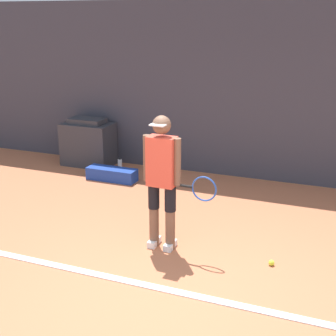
{
  "coord_description": "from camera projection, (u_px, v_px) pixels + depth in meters",
  "views": [
    {
      "loc": [
        1.55,
        -3.95,
        2.75
      ],
      "look_at": [
        -0.45,
        1.15,
        0.98
      ],
      "focal_mm": 50.0,
      "sensor_mm": 36.0,
      "label": 1
    }
  ],
  "objects": [
    {
      "name": "water_bottle",
      "position": [
        120.0,
        165.0,
        8.69
      ],
      "size": [
        0.08,
        0.08,
        0.26
      ],
      "color": "white",
      "rests_on": "ground_plane"
    },
    {
      "name": "tennis_player",
      "position": [
        163.0,
        177.0,
        5.59
      ],
      "size": [
        0.93,
        0.29,
        1.67
      ],
      "rotation": [
        0.0,
        0.0,
        -0.04
      ],
      "color": "brown",
      "rests_on": "ground_plane"
    },
    {
      "name": "ground_plane",
      "position": [
        168.0,
        293.0,
        4.88
      ],
      "size": [
        24.0,
        24.0,
        0.0
      ],
      "primitive_type": "plane",
      "color": "#B76642"
    },
    {
      "name": "covered_chair",
      "position": [
        88.0,
        143.0,
        9.02
      ],
      "size": [
        0.96,
        0.57,
        0.92
      ],
      "color": "#333338",
      "rests_on": "ground_plane"
    },
    {
      "name": "back_wall",
      "position": [
        254.0,
        93.0,
        7.96
      ],
      "size": [
        24.0,
        0.1,
        3.04
      ],
      "color": "#383842",
      "rests_on": "ground_plane"
    },
    {
      "name": "court_baseline",
      "position": [
        170.0,
        290.0,
        4.92
      ],
      "size": [
        21.6,
        0.1,
        0.01
      ],
      "color": "white",
      "rests_on": "ground_plane"
    },
    {
      "name": "equipment_bag",
      "position": [
        112.0,
        174.0,
        8.24
      ],
      "size": [
        0.9,
        0.29,
        0.22
      ],
      "color": "#1E3D99",
      "rests_on": "ground_plane"
    },
    {
      "name": "tennis_ball",
      "position": [
        271.0,
        263.0,
        5.42
      ],
      "size": [
        0.07,
        0.07,
        0.07
      ],
      "color": "#D1E533",
      "rests_on": "ground_plane"
    }
  ]
}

